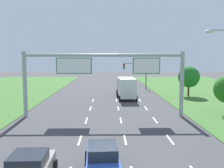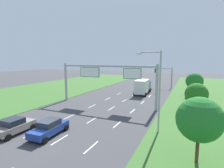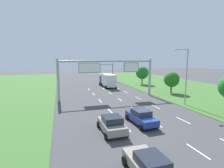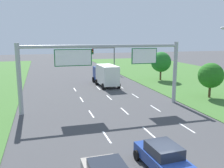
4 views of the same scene
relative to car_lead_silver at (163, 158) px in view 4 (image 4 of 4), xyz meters
name	(u,v)px [view 4 (image 4 of 4)]	position (x,y,z in m)	size (l,w,h in m)	color
lane_dashes_inner_left	(119,154)	(-1.86, 2.60, -0.80)	(0.14, 44.40, 0.01)	white
lane_dashes_inner_right	(167,148)	(1.64, 2.60, -0.80)	(0.14, 44.40, 0.01)	white
lane_dashes_slip	(210,142)	(5.14, 2.60, -0.80)	(0.14, 44.40, 0.01)	white
car_lead_silver	(163,158)	(0.00, 0.00, 0.00)	(2.24, 4.47, 1.60)	navy
box_truck	(106,74)	(3.18, 25.28, 0.94)	(2.86, 7.30, 3.28)	navy
sign_gantry	(104,63)	(-0.06, 13.33, 4.09)	(17.24, 0.44, 7.00)	#9EA0A5
traffic_light_mast	(105,55)	(6.22, 37.25, 3.06)	(4.76, 0.49, 5.60)	#47494F
roadside_tree_mid	(211,75)	(13.66, 13.98, 2.04)	(3.11, 3.11, 4.40)	#513823
roadside_tree_far	(161,62)	(13.61, 27.20, 2.42)	(3.48, 3.48, 4.97)	#513823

